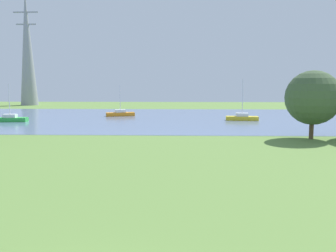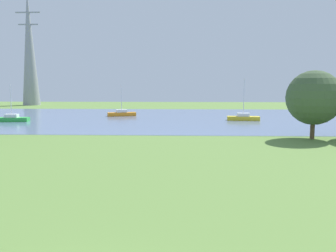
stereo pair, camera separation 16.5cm
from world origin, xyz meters
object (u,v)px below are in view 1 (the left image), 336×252
at_px(sailboat_yellow, 242,117).
at_px(electricity_pylon, 27,48).
at_px(sailboat_green, 10,119).
at_px(tree_west_far, 313,98).
at_px(sailboat_orange, 120,113).

bearing_deg(sailboat_yellow, electricity_pylon, 142.05).
bearing_deg(sailboat_green, sailboat_yellow, 5.35).
relative_size(sailboat_green, sailboat_yellow, 0.87).
bearing_deg(tree_west_far, electricity_pylon, 133.13).
bearing_deg(sailboat_green, tree_west_far, -21.44).
distance_m(sailboat_yellow, electricity_pylon, 63.46).
height_order(sailboat_orange, sailboat_yellow, sailboat_yellow).
distance_m(sailboat_green, sailboat_yellow, 34.26).
xyz_separation_m(sailboat_orange, electricity_pylon, (-29.12, 31.37, 14.34)).
xyz_separation_m(sailboat_green, sailboat_orange, (14.48, 9.84, -0.00)).
relative_size(tree_west_far, electricity_pylon, 0.23).
height_order(sailboat_green, electricity_pylon, electricity_pylon).
xyz_separation_m(tree_west_far, electricity_pylon, (-52.55, 56.11, 10.67)).
xyz_separation_m(sailboat_yellow, electricity_pylon, (-48.75, 38.02, 14.33)).
bearing_deg(electricity_pylon, sailboat_green, -70.45).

